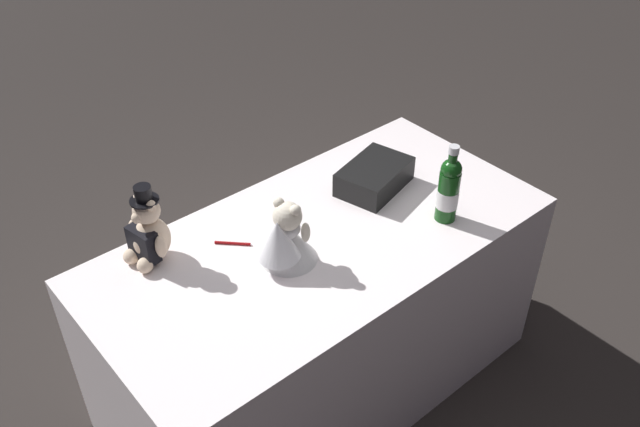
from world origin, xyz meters
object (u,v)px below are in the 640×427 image
object	(u,v)px
champagne_bottle	(449,189)
gift_case_black	(374,177)
teddy_bear_bride	(285,238)
signing_pen	(234,243)
teddy_bear_groom	(148,234)

from	to	relation	value
champagne_bottle	gift_case_black	distance (m)	0.31
teddy_bear_bride	signing_pen	bearing A→B (deg)	-65.18
teddy_bear_groom	gift_case_black	xyz separation A→B (m)	(-0.83, 0.18, -0.06)
champagne_bottle	signing_pen	size ratio (longest dim) A/B	3.01
teddy_bear_groom	teddy_bear_bride	world-z (taller)	teddy_bear_groom
teddy_bear_bride	gift_case_black	size ratio (longest dim) A/B	0.74
teddy_bear_bride	champagne_bottle	distance (m)	0.59
champagne_bottle	signing_pen	xyz separation A→B (m)	(0.64, -0.36, -0.12)
teddy_bear_groom	champagne_bottle	xyz separation A→B (m)	(-0.89, 0.47, 0.02)
signing_pen	champagne_bottle	bearing A→B (deg)	150.93
signing_pen	teddy_bear_bride	bearing A→B (deg)	114.82
champagne_bottle	signing_pen	bearing A→B (deg)	-29.07
teddy_bear_groom	gift_case_black	size ratio (longest dim) A/B	0.89
teddy_bear_bride	signing_pen	size ratio (longest dim) A/B	2.36
teddy_bear_groom	teddy_bear_bride	xyz separation A→B (m)	(-0.32, 0.29, -0.01)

